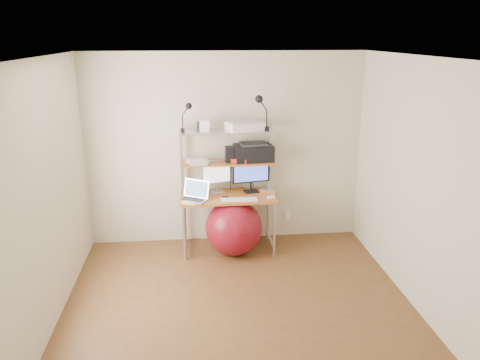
{
  "coord_description": "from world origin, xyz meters",
  "views": [
    {
      "loc": [
        -0.43,
        -4.14,
        2.7
      ],
      "look_at": [
        0.12,
        1.15,
        1.03
      ],
      "focal_mm": 35.0,
      "sensor_mm": 36.0,
      "label": 1
    }
  ],
  "objects_px": {
    "monitor_black": "(251,173)",
    "laptop": "(195,195)",
    "printer": "(253,152)",
    "exercise_ball": "(234,227)",
    "monitor_silver": "(217,174)"
  },
  "relations": [
    {
      "from": "laptop",
      "to": "printer",
      "type": "relative_size",
      "value": 0.85
    },
    {
      "from": "monitor_black",
      "to": "laptop",
      "type": "height_order",
      "value": "monitor_black"
    },
    {
      "from": "monitor_black",
      "to": "exercise_ball",
      "type": "bearing_deg",
      "value": -143.16
    },
    {
      "from": "monitor_silver",
      "to": "monitor_black",
      "type": "bearing_deg",
      "value": -22.34
    },
    {
      "from": "printer",
      "to": "exercise_ball",
      "type": "relative_size",
      "value": 0.71
    },
    {
      "from": "printer",
      "to": "exercise_ball",
      "type": "xyz_separation_m",
      "value": [
        -0.28,
        -0.3,
        -0.9
      ]
    },
    {
      "from": "monitor_silver",
      "to": "exercise_ball",
      "type": "relative_size",
      "value": 0.63
    },
    {
      "from": "monitor_silver",
      "to": "exercise_ball",
      "type": "bearing_deg",
      "value": -76.43
    },
    {
      "from": "monitor_silver",
      "to": "monitor_black",
      "type": "height_order",
      "value": "monitor_black"
    },
    {
      "from": "laptop",
      "to": "exercise_ball",
      "type": "xyz_separation_m",
      "value": [
        0.48,
        -0.04,
        -0.43
      ]
    },
    {
      "from": "monitor_black",
      "to": "laptop",
      "type": "distance_m",
      "value": 0.79
    },
    {
      "from": "monitor_black",
      "to": "laptop",
      "type": "relative_size",
      "value": 1.16
    },
    {
      "from": "laptop",
      "to": "exercise_ball",
      "type": "height_order",
      "value": "laptop"
    },
    {
      "from": "monitor_silver",
      "to": "exercise_ball",
      "type": "distance_m",
      "value": 0.71
    },
    {
      "from": "laptop",
      "to": "exercise_ball",
      "type": "bearing_deg",
      "value": 25.75
    }
  ]
}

